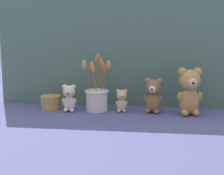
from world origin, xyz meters
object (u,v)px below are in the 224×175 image
teddy_bear_medium (153,95)px  teddy_bear_small (69,97)px  teddy_bear_tiny (122,100)px  flower_vase (97,96)px  decorative_tin_tall (51,102)px  teddy_bear_large (190,90)px

teddy_bear_medium → teddy_bear_small: bearing=-176.5°
teddy_bear_tiny → flower_vase: bearing=175.4°
teddy_bear_medium → teddy_bear_small: 0.44m
teddy_bear_small → teddy_bear_tiny: size_ratio=1.21×
teddy_bear_small → decorative_tin_tall: bearing=159.7°
teddy_bear_large → decorative_tin_tall: size_ratio=2.17×
flower_vase → decorative_tin_tall: flower_vase is taller
teddy_bear_medium → flower_vase: flower_vase is taller
teddy_bear_tiny → flower_vase: flower_vase is taller
flower_vase → teddy_bear_medium: bearing=-2.5°
teddy_bear_large → teddy_bear_small: bearing=-179.2°
teddy_bear_small → decorative_tin_tall: (-0.11, 0.04, -0.04)m
teddy_bear_small → teddy_bear_medium: bearing=3.5°
teddy_bear_large → teddy_bear_tiny: size_ratio=2.01×
teddy_bear_small → flower_vase: bearing=15.6°
teddy_bear_medium → decorative_tin_tall: 0.56m
teddy_bear_large → teddy_bear_medium: bearing=174.2°
teddy_bear_small → decorative_tin_tall: teddy_bear_small is taller
flower_vase → teddy_bear_large: bearing=-3.7°
teddy_bear_medium → flower_vase: 0.30m
teddy_bear_large → decorative_tin_tall: (-0.73, 0.03, -0.09)m
teddy_bear_medium → teddy_bear_small: size_ratio=1.26×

